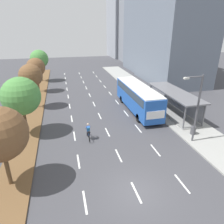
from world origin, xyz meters
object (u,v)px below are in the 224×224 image
median_tree_fourth (36,67)px  cyclist (88,132)px  bus (138,96)px  median_tree_second (21,96)px  trash_bin (193,130)px  median_tree_fifth (39,59)px  median_tree_third (31,76)px  streetlight (196,105)px  bus_shelter (176,100)px

median_tree_fourth → cyclist: bearing=-71.5°
bus → cyclist: bearing=-140.3°
median_tree_fourth → median_tree_second: bearing=-90.1°
bus → trash_bin: 8.69m
cyclist → median_tree_fifth: size_ratio=0.29×
cyclist → median_tree_third: bearing=120.0°
median_tree_second → median_tree_fifth: bearing=90.0°
median_tree_second → median_tree_fifth: median_tree_fifth is taller
median_tree_fourth → streetlight: (15.66, -21.15, -0.36)m
median_tree_third → trash_bin: (16.61, -12.22, -3.93)m
bus_shelter → median_tree_fourth: size_ratio=1.72×
median_tree_third → median_tree_fourth: size_ratio=1.05×
median_tree_second → streetlight: streetlight is taller
median_tree_third → streetlight: bearing=-40.7°
median_tree_fifth → trash_bin: size_ratio=7.30×
bus_shelter → median_tree_second: size_ratio=1.64×
cyclist → trash_bin: (10.60, -1.79, -0.22)m
median_tree_fifth → median_tree_third: bearing=-89.7°
cyclist → median_tree_third: (-6.01, 10.43, 3.71)m
cyclist → median_tree_fourth: bearing=108.5°
median_tree_fifth → bus: bearing=-55.7°
bus → streetlight: 9.56m
bus → streetlight: streetlight is taller
median_tree_second → streetlight: 16.67m
median_tree_second → median_tree_fourth: 15.50m
bus_shelter → median_tree_fourth: bearing=141.1°
median_tree_third → trash_bin: size_ratio=6.98×
cyclist → trash_bin: cyclist is taller
bus → trash_bin: size_ratio=13.28×
median_tree_fifth → streetlight: 32.88m
bus → cyclist: 9.71m
bus_shelter → median_tree_third: 19.05m
trash_bin → streetlight: bearing=-131.0°
bus → median_tree_fourth: bearing=138.3°
bus → median_tree_second: size_ratio=1.90×
median_tree_second → streetlight: (15.68, -5.65, -0.26)m
streetlight → cyclist: bearing=162.7°
median_tree_second → trash_bin: size_ratio=6.98×
bus_shelter → bus: bearing=151.8°
bus → streetlight: (2.17, -9.13, 1.82)m
cyclist → median_tree_fourth: 19.48m
median_tree_third → streetlight: 20.56m
bus_shelter → streetlight: size_ratio=1.50×
cyclist → trash_bin: 10.75m
median_tree_fifth → streetlight: (15.67, -28.90, -0.65)m
streetlight → trash_bin: size_ratio=7.65×
bus → median_tree_second: 14.11m
bus → streetlight: size_ratio=1.74×
bus_shelter → median_tree_fourth: 22.95m
median_tree_fifth → trash_bin: bearing=-58.9°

